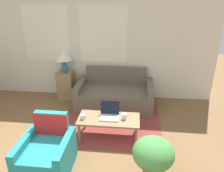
# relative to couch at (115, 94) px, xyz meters

# --- Properties ---
(wall_back) EXTENTS (6.47, 0.06, 2.60)m
(wall_back) POSITION_rel_couch_xyz_m (-0.93, 0.48, 1.05)
(wall_back) COLOR silver
(wall_back) RESTS_ON ground_plane
(rug) EXTENTS (1.98, 2.04, 0.01)m
(rug) POSITION_rel_couch_xyz_m (0.01, -0.67, -0.25)
(rug) COLOR brown
(rug) RESTS_ON ground_plane
(couch) EXTENTS (1.74, 0.93, 0.81)m
(couch) POSITION_rel_couch_xyz_m (0.00, 0.00, 0.00)
(couch) COLOR #665B4C
(couch) RESTS_ON ground_plane
(armchair) EXTENTS (0.71, 0.77, 0.80)m
(armchair) POSITION_rel_couch_xyz_m (-0.79, -2.15, 0.01)
(armchair) COLOR teal
(armchair) RESTS_ON ground_plane
(side_table) EXTENTS (0.37, 0.37, 0.69)m
(side_table) POSITION_rel_couch_xyz_m (-1.22, 0.19, 0.09)
(side_table) COLOR #937551
(side_table) RESTS_ON ground_plane
(table_lamp) EXTENTS (0.39, 0.39, 0.56)m
(table_lamp) POSITION_rel_couch_xyz_m (-1.22, 0.19, 0.83)
(table_lamp) COLOR teal
(table_lamp) RESTS_ON side_table
(coffee_table) EXTENTS (1.10, 0.51, 0.38)m
(coffee_table) POSITION_rel_couch_xyz_m (0.01, -1.27, 0.09)
(coffee_table) COLOR #8E704C
(coffee_table) RESTS_ON ground_plane
(laptop) EXTENTS (0.34, 0.31, 0.25)m
(laptop) POSITION_rel_couch_xyz_m (0.02, -1.22, 0.19)
(laptop) COLOR #B7B7BC
(laptop) RESTS_ON coffee_table
(cup_navy) EXTENTS (0.08, 0.08, 0.10)m
(cup_navy) POSITION_rel_couch_xyz_m (0.29, -1.26, 0.18)
(cup_navy) COLOR white
(cup_navy) RESTS_ON coffee_table
(cup_yellow) EXTENTS (0.09, 0.09, 0.08)m
(cup_yellow) POSITION_rel_couch_xyz_m (-0.44, -1.33, 0.17)
(cup_yellow) COLOR white
(cup_yellow) RESTS_ON coffee_table
(potted_plant) EXTENTS (0.57, 0.57, 0.66)m
(potted_plant) POSITION_rel_couch_xyz_m (0.73, -2.20, 0.16)
(potted_plant) COLOR #996B42
(potted_plant) RESTS_ON ground_plane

